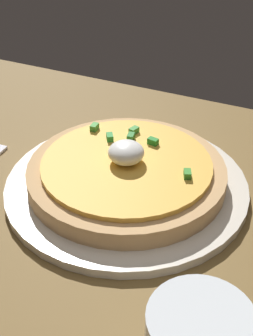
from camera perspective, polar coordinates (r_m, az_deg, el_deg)
name	(u,v)px	position (r cm, az deg, el deg)	size (l,w,h in cm)	color
dining_table	(147,258)	(51.48, 2.53, -10.86)	(99.42, 72.33, 2.88)	brown
plate	(126,185)	(57.94, 0.00, -2.08)	(29.70, 29.70, 1.13)	silver
pizza	(127,172)	(56.76, 0.00, -0.43)	(24.06, 24.06, 5.44)	tan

